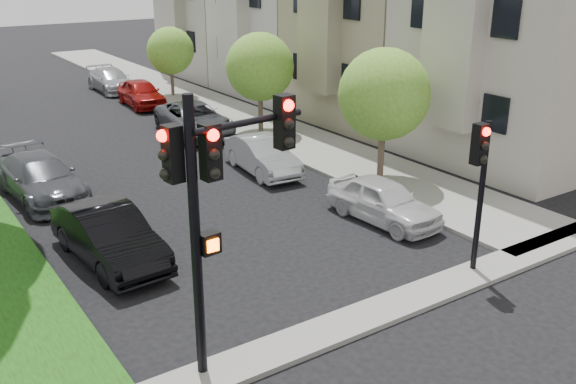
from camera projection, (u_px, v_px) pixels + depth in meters
ground at (434, 366)px, 12.23m from camera, size 140.00×140.00×0.00m
sidewalk_right at (195, 100)px, 34.41m from camera, size 3.50×44.00×0.12m
sidewalk_cross at (366, 317)px, 13.76m from camera, size 60.00×1.00×0.12m
small_tree_a at (384, 95)px, 21.06m from camera, size 3.06×3.06×4.58m
small_tree_b at (260, 67)px, 27.17m from camera, size 2.90×2.90×4.35m
small_tree_c at (170, 51)px, 34.45m from camera, size 2.53×2.53×3.79m
traffic_signal_main at (214, 186)px, 10.92m from camera, size 2.60×0.68×5.30m
traffic_signal_secondary at (480, 171)px, 14.83m from camera, size 0.48×0.38×3.83m
car_parked_0 at (383, 201)px, 18.66m from camera, size 1.75×3.84×1.28m
car_parked_1 at (262, 155)px, 22.88m from camera, size 1.72×4.00×1.28m
car_parked_2 at (194, 119)px, 27.70m from camera, size 2.71×5.13×1.37m
car_parked_3 at (141, 93)px, 32.92m from camera, size 1.88×4.14×1.38m
car_parked_4 at (111, 80)px, 36.62m from camera, size 1.86×4.45×1.28m
car_parked_5 at (109, 236)px, 16.14m from camera, size 1.85×4.46×1.43m
car_parked_6 at (41, 178)px, 20.43m from camera, size 2.19×4.82×1.37m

